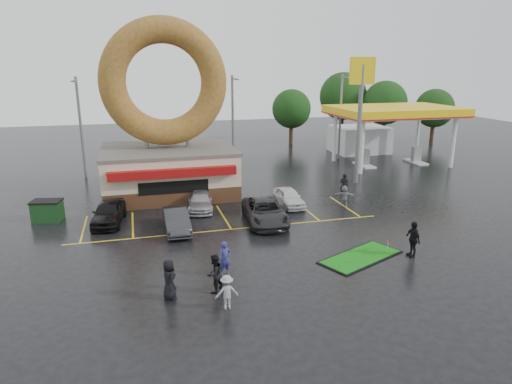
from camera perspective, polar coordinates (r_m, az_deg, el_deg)
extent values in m
plane|color=black|center=(25.78, -1.50, -7.23)|extent=(120.00, 120.00, 0.00)
cube|color=#472B19|center=(37.38, -10.73, 0.81)|extent=(10.00, 8.00, 1.20)
cube|color=beige|center=(36.98, -10.87, 3.43)|extent=(10.00, 8.00, 2.30)
cube|color=#59544C|center=(36.74, -10.97, 5.34)|extent=(10.20, 8.20, 0.20)
cube|color=maroon|center=(32.74, -10.28, 2.32)|extent=(9.00, 0.60, 0.60)
cylinder|color=slate|center=(36.54, -13.54, 6.25)|extent=(0.30, 0.30, 1.20)
cylinder|color=slate|center=(36.76, -8.52, 6.57)|extent=(0.30, 0.30, 1.20)
torus|color=brown|center=(36.19, -11.40, 13.30)|extent=(9.60, 2.00, 9.60)
cylinder|color=silver|center=(43.92, 13.08, 5.44)|extent=(0.40, 0.40, 5.00)
cylinder|color=silver|center=(49.40, 23.43, 5.66)|extent=(0.40, 0.40, 5.00)
cylinder|color=silver|center=(49.21, 9.81, 6.69)|extent=(0.40, 0.40, 5.00)
cylinder|color=silver|center=(54.16, 19.54, 6.83)|extent=(0.40, 0.40, 5.00)
cube|color=silver|center=(48.61, 16.90, 9.41)|extent=(12.00, 8.00, 0.50)
cube|color=yellow|center=(48.58, 16.92, 9.76)|extent=(12.30, 8.30, 0.70)
cube|color=#99999E|center=(47.74, 13.41, 4.26)|extent=(0.90, 0.60, 1.60)
cube|color=#99999E|center=(50.85, 19.39, 4.48)|extent=(0.90, 0.60, 1.60)
cube|color=silver|center=(55.11, 12.78, 6.44)|extent=(6.00, 5.00, 3.00)
cylinder|color=slate|center=(40.00, 12.76, 8.10)|extent=(0.36, 0.36, 10.00)
cube|color=yellow|center=(39.68, 13.17, 14.55)|extent=(2.20, 0.30, 2.20)
cylinder|color=slate|center=(43.66, -21.04, 7.40)|extent=(0.24, 0.24, 9.00)
cylinder|color=slate|center=(42.33, -21.73, 12.83)|extent=(0.12, 2.00, 0.12)
cube|color=slate|center=(41.34, -21.87, 12.71)|extent=(0.40, 0.18, 0.12)
cylinder|color=slate|center=(45.44, -2.92, 8.71)|extent=(0.24, 0.24, 9.00)
cylinder|color=slate|center=(44.14, -2.72, 13.97)|extent=(0.12, 2.00, 0.12)
cube|color=slate|center=(43.16, -2.42, 13.87)|extent=(0.40, 0.18, 0.12)
cylinder|color=slate|center=(50.27, 10.49, 9.15)|extent=(0.24, 0.24, 9.00)
cylinder|color=slate|center=(49.08, 11.25, 13.88)|extent=(0.12, 2.00, 0.12)
cube|color=slate|center=(48.18, 11.78, 13.76)|extent=(0.40, 0.18, 0.12)
cylinder|color=#332114|center=(62.34, 15.57, 7.24)|extent=(0.50, 0.50, 2.88)
sphere|color=black|center=(61.93, 15.82, 10.68)|extent=(5.60, 5.60, 5.60)
cylinder|color=#332114|center=(64.00, 21.13, 6.81)|extent=(0.50, 0.50, 2.52)
sphere|color=black|center=(63.63, 21.43, 9.73)|extent=(4.90, 4.90, 4.90)
cylinder|color=#332114|center=(63.93, 10.64, 7.91)|extent=(0.50, 0.50, 3.24)
sphere|color=black|center=(63.51, 10.83, 11.69)|extent=(6.30, 6.30, 6.30)
cylinder|color=#332114|center=(59.10, 4.39, 7.15)|extent=(0.50, 0.50, 2.52)
sphere|color=black|center=(58.70, 4.46, 10.33)|extent=(4.90, 4.90, 4.90)
imported|color=black|center=(31.13, -17.94, -2.42)|extent=(2.40, 4.67, 1.52)
imported|color=#2B2B2D|center=(28.75, -9.91, -3.51)|extent=(1.50, 4.22, 1.39)
imported|color=#9F9FA4|center=(32.76, -6.99, -1.14)|extent=(2.24, 4.38, 1.22)
imported|color=#28282A|center=(29.80, 1.13, -2.45)|extent=(3.04, 5.65, 1.51)
imported|color=silver|center=(33.39, 4.11, -0.65)|extent=(1.61, 3.87, 1.31)
imported|color=navy|center=(22.57, -3.89, -8.31)|extent=(0.70, 0.51, 1.75)
imported|color=black|center=(21.04, -5.23, -10.12)|extent=(1.12, 1.09, 1.81)
imported|color=gray|center=(19.75, -3.66, -12.37)|extent=(0.99, 0.58, 1.53)
imported|color=black|center=(20.79, -10.80, -10.65)|extent=(0.82, 1.03, 1.84)
imported|color=black|center=(26.02, 19.02, -5.58)|extent=(0.49, 1.16, 1.97)
imported|color=gray|center=(33.75, 10.97, -0.49)|extent=(1.52, 1.05, 1.58)
imported|color=black|center=(36.12, 10.95, 0.83)|extent=(0.81, 0.70, 1.88)
cube|color=#19421B|center=(33.22, -24.62, -2.19)|extent=(2.01, 1.55, 1.30)
cube|color=black|center=(25.41, 12.95, -7.93)|extent=(5.23, 3.87, 0.05)
cube|color=#137513|center=(25.40, 12.95, -7.87)|extent=(4.94, 3.58, 0.03)
cylinder|color=silver|center=(26.62, 16.16, -6.36)|extent=(0.02, 0.02, 0.55)
cube|color=red|center=(26.57, 16.33, -5.91)|extent=(0.14, 0.01, 0.10)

